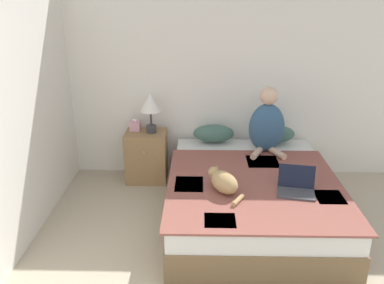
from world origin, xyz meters
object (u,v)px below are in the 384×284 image
object	(u,v)px
tissue_box	(135,126)
bed	(251,196)
person_sitting	(267,125)
laptop_open	(296,187)
pillow_near	(214,133)
pillow_far	(274,134)
nightstand	(147,156)
table_lamp	(150,105)
cat_tabby	(224,182)

from	to	relation	value
tissue_box	bed	bearing A→B (deg)	-35.49
person_sitting	laptop_open	xyz separation A→B (m)	(0.13, -0.98, -0.26)
pillow_near	pillow_far	world-z (taller)	same
laptop_open	nightstand	size ratio (longest dim) A/B	0.60
tissue_box	nightstand	bearing A→B (deg)	-28.29
bed	table_lamp	bearing A→B (deg)	141.90
person_sitting	tissue_box	world-z (taller)	person_sitting
bed	table_lamp	size ratio (longest dim) A/B	4.46
nightstand	cat_tabby	bearing A→B (deg)	-54.49
pillow_far	laptop_open	size ratio (longest dim) A/B	1.32
cat_tabby	laptop_open	xyz separation A→B (m)	(0.66, -0.01, -0.05)
table_lamp	pillow_near	bearing A→B (deg)	3.75
pillow_far	tissue_box	bearing A→B (deg)	179.35
pillow_near	table_lamp	size ratio (longest dim) A/B	1.03
laptop_open	tissue_box	bearing A→B (deg)	152.15
table_lamp	pillow_far	bearing A→B (deg)	1.90
pillow_near	tissue_box	size ratio (longest dim) A/B	3.46
pillow_near	table_lamp	bearing A→B (deg)	-176.25
pillow_near	pillow_far	bearing A→B (deg)	0.00
bed	pillow_near	distance (m)	1.04
pillow_near	tissue_box	xyz separation A→B (m)	(-0.94, 0.02, 0.08)
bed	pillow_far	world-z (taller)	pillow_far
laptop_open	table_lamp	bearing A→B (deg)	149.97
pillow_far	table_lamp	bearing A→B (deg)	-178.10
bed	laptop_open	size ratio (longest dim) A/B	5.74
table_lamp	cat_tabby	bearing A→B (deg)	-56.84
pillow_near	nightstand	bearing A→B (deg)	-176.23
laptop_open	pillow_near	bearing A→B (deg)	129.34
pillow_far	person_sitting	distance (m)	0.38
bed	pillow_near	size ratio (longest dim) A/B	4.34
bed	pillow_near	world-z (taller)	pillow_near
pillow_near	laptop_open	world-z (taller)	laptop_open
laptop_open	table_lamp	size ratio (longest dim) A/B	0.78
laptop_open	nightstand	world-z (taller)	laptop_open
bed	nightstand	size ratio (longest dim) A/B	3.44
pillow_near	bed	bearing A→B (deg)	-68.42
pillow_near	nightstand	xyz separation A→B (m)	(-0.81, -0.05, -0.28)
table_lamp	laptop_open	bearing A→B (deg)	-40.07
laptop_open	cat_tabby	bearing A→B (deg)	-170.57
laptop_open	nightstand	xyz separation A→B (m)	(-1.52, 1.21, -0.22)
bed	table_lamp	distance (m)	1.56
person_sitting	nightstand	size ratio (longest dim) A/B	1.21
bed	nightstand	distance (m)	1.45
nightstand	tissue_box	distance (m)	0.39
person_sitting	tissue_box	xyz separation A→B (m)	(-1.52, 0.31, -0.13)
table_lamp	tissue_box	distance (m)	0.35
pillow_far	person_sitting	size ratio (longest dim) A/B	0.65
tissue_box	cat_tabby	bearing A→B (deg)	-52.12
tissue_box	person_sitting	bearing A→B (deg)	-11.36
laptop_open	tissue_box	distance (m)	2.10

